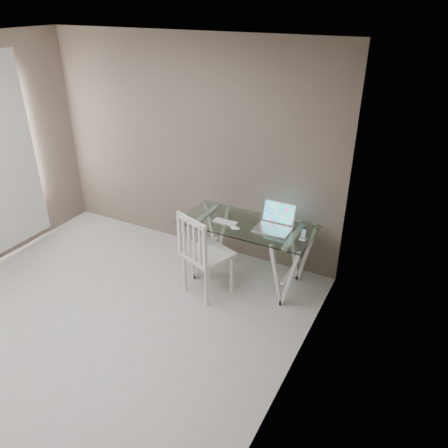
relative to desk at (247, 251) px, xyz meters
The scene contains 7 objects.
room 2.46m from the desk, 122.30° to the right, with size 4.50×4.52×2.71m.
desk is the anchor object (origin of this frame).
chair 0.62m from the desk, 121.70° to the right, with size 0.60×0.60×1.02m.
laptop 0.53m from the desk, 12.53° to the left, with size 0.39×0.36×0.27m.
keyboard 0.45m from the desk, 161.11° to the right, with size 0.29×0.13×0.01m, color silver.
mouse 0.43m from the desk, 111.33° to the right, with size 0.11×0.07×0.04m, color white.
phone_dock 0.77m from the desk, ahead, with size 0.07×0.07×0.13m.
Camera 1 is at (2.82, -2.23, 3.06)m, focal length 35.00 mm.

